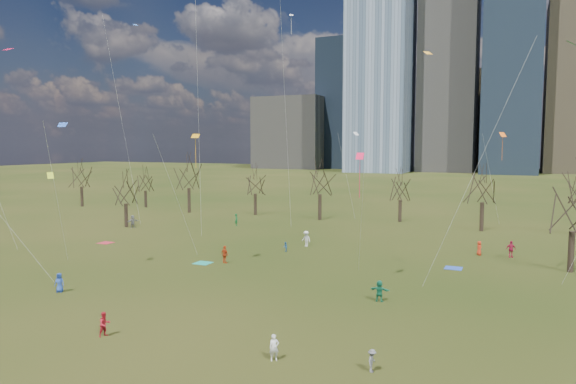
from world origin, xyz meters
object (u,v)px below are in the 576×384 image
at_px(blanket_teal, 203,263).
at_px(blanket_navy, 453,268).
at_px(person_2, 105,324).
at_px(person_4, 225,254).
at_px(person_1, 274,347).
at_px(person_0, 59,283).
at_px(blanket_crimson, 105,243).

xyz_separation_m(blanket_teal, blanket_navy, (23.10, 7.99, 0.00)).
bearing_deg(person_2, person_4, 28.39).
bearing_deg(person_2, person_1, -66.07).
bearing_deg(person_2, person_0, 78.92).
distance_m(blanket_navy, person_4, 22.26).
distance_m(blanket_navy, person_1, 26.86).
bearing_deg(blanket_crimson, person_1, -33.83).
xyz_separation_m(blanket_teal, person_2, (5.49, -19.09, 0.76)).
relative_size(blanket_navy, blanket_crimson, 1.00).
height_order(person_1, person_4, person_4).
relative_size(blanket_teal, person_4, 0.90).
relative_size(blanket_crimson, person_2, 1.04).
height_order(blanket_navy, person_2, person_2).
bearing_deg(blanket_navy, blanket_teal, -160.92).
xyz_separation_m(blanket_crimson, person_0, (11.84, -17.44, 0.76)).
bearing_deg(blanket_navy, person_4, -161.42).
height_order(blanket_teal, person_2, person_2).
xyz_separation_m(person_1, person_2, (-11.05, -1.05, 0.04)).
bearing_deg(person_0, blanket_teal, 46.26).
xyz_separation_m(blanket_teal, person_0, (-4.82, -13.24, 0.76)).
xyz_separation_m(blanket_navy, person_1, (-6.56, -26.03, 0.72)).
xyz_separation_m(blanket_crimson, person_4, (18.67, -3.31, 0.87)).
xyz_separation_m(blanket_teal, blanket_crimson, (-16.66, 4.21, 0.00)).
bearing_deg(blanket_crimson, person_4, -10.04).
relative_size(blanket_navy, person_0, 1.03).
xyz_separation_m(person_2, person_4, (-3.48, 19.99, 0.11)).
relative_size(blanket_navy, person_2, 1.04).
bearing_deg(blanket_crimson, person_0, -55.84).
height_order(blanket_teal, blanket_crimson, same).
bearing_deg(person_4, person_1, 148.75).
relative_size(blanket_navy, person_4, 0.90).
bearing_deg(person_0, person_4, 40.48).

